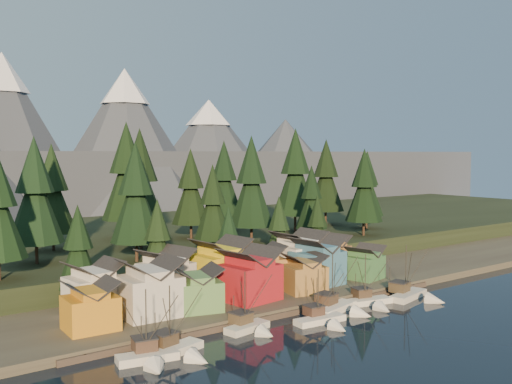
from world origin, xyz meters
TOP-DOWN VIEW (x-y plane):
  - ground at (0.00, 0.00)m, footprint 500.00×500.00m
  - shore_strip at (0.00, 40.00)m, footprint 400.00×50.00m
  - hillside at (0.00, 90.00)m, footprint 420.00×100.00m
  - dock at (0.00, 16.50)m, footprint 80.00×4.00m
  - boat_0 at (-29.09, 8.68)m, footprint 9.24×9.82m
  - boat_1 at (-24.46, 8.83)m, footprint 10.49×10.98m
  - boat_2 at (-9.52, 11.57)m, footprint 8.62×9.21m
  - boat_3 at (2.92, 7.53)m, footprint 9.91×10.67m
  - boat_4 at (10.40, 11.04)m, footprint 11.00×11.50m
  - boat_5 at (18.31, 11.03)m, footprint 10.75×11.33m
  - boat_6 at (28.92, 9.09)m, footprint 11.31×11.87m
  - house_front_0 at (-31.86, 23.66)m, footprint 8.02×7.61m
  - house_front_1 at (-20.93, 25.24)m, footprint 9.81×9.44m
  - house_front_2 at (-12.59, 23.60)m, footprint 9.63×9.68m
  - house_front_3 at (-1.10, 23.65)m, footprint 10.86×10.47m
  - house_front_4 at (11.34, 22.56)m, footprint 9.08×9.53m
  - house_front_5 at (17.80, 25.48)m, footprint 10.44×9.65m
  - house_front_6 at (30.10, 23.45)m, footprint 8.70×8.40m
  - house_back_0 at (-28.37, 31.58)m, footprint 9.35×9.05m
  - house_back_1 at (-13.55, 33.64)m, footprint 10.29×10.37m
  - house_back_2 at (-1.60, 32.96)m, footprint 10.71×9.96m
  - house_back_3 at (6.73, 30.47)m, footprint 10.31×9.60m
  - house_back_4 at (17.91, 31.63)m, footprint 10.11×9.74m
  - house_back_5 at (27.68, 32.38)m, footprint 8.91×8.99m
  - tree_hill_3 at (-30.00, 60.00)m, footprint 11.51×11.51m
  - tree_hill_4 at (-22.00, 75.00)m, footprint 10.97×10.97m
  - tree_hill_5 at (-12.00, 50.00)m, footprint 11.05×11.05m
  - tree_hill_6 at (-4.00, 65.00)m, footprint 12.56×12.56m
  - tree_hill_7 at (6.00, 48.00)m, footprint 8.89×8.89m
  - tree_hill_8 at (14.00, 72.00)m, footprint 10.53×10.53m
  - tree_hill_9 at (22.00, 55.00)m, footprint 11.91×11.91m
  - tree_hill_10 at (30.00, 80.00)m, footprint 11.60×11.60m
  - tree_hill_11 at (38.00, 50.00)m, footprint 8.59×8.59m
  - tree_hill_12 at (46.00, 66.00)m, footprint 13.11×13.11m
  - tree_hill_13 at (56.00, 48.00)m, footprint 10.54×10.54m
  - tree_hill_14 at (64.00, 72.00)m, footprint 11.92×11.92m
  - tree_hill_15 at (0.00, 82.00)m, footprint 13.63×13.63m
  - tree_hill_17 at (68.00, 58.00)m, footprint 10.26×10.26m
  - tree_shore_0 at (-28.00, 40.00)m, footprint 7.89×7.89m
  - tree_shore_1 at (-12.00, 40.00)m, footprint 8.02×8.02m
  - tree_shore_2 at (5.00, 40.00)m, footprint 6.98×6.98m
  - tree_shore_3 at (19.00, 40.00)m, footprint 7.67×7.67m
  - tree_shore_4 at (31.00, 40.00)m, footprint 7.55×7.55m

SIDE VIEW (x-z plane):
  - ground at x=0.00m, z-range 0.00..0.00m
  - dock at x=0.00m, z-range 0.00..1.00m
  - shore_strip at x=0.00m, z-range 0.00..1.50m
  - boat_3 at x=2.92m, z-range -3.29..7.03m
  - boat_5 at x=18.31m, z-range -3.46..7.31m
  - boat_1 at x=-24.46m, z-range -3.53..7.70m
  - boat_2 at x=-9.52m, z-range -3.25..7.68m
  - boat_4 at x=10.40m, z-range -3.72..8.16m
  - boat_6 at x=28.92m, z-range -3.79..8.24m
  - boat_0 at x=-29.09m, z-range -3.41..7.93m
  - hillside at x=0.00m, z-range 0.00..6.00m
  - house_front_6 at x=30.10m, z-range 1.69..9.02m
  - house_front_4 at x=11.34m, z-range 1.69..9.36m
  - house_front_2 at x=-12.59m, z-range 1.70..9.43m
  - house_front_0 at x=-31.86m, z-range 1.70..9.46m
  - house_back_5 at x=27.68m, z-range 1.72..10.52m
  - house_back_3 at x=6.73m, z-range 1.73..10.62m
  - house_back_0 at x=-28.37m, z-range 1.73..10.96m
  - house_back_1 at x=-13.55m, z-range 1.74..11.34m
  - house_front_1 at x=-20.93m, z-range 1.75..11.57m
  - house_front_3 at x=-1.10m, z-range 1.75..11.59m
  - house_front_5 at x=17.80m, z-range 1.76..11.88m
  - house_back_2 at x=-1.60m, z-range 1.77..12.35m
  - house_back_4 at x=17.91m, z-range 1.77..12.41m
  - tree_shore_2 at x=5.00m, z-range 2.25..18.51m
  - tree_shore_4 at x=31.00m, z-range 2.31..19.90m
  - tree_shore_3 at x=19.00m, z-range 2.33..20.19m
  - tree_shore_0 at x=-28.00m, z-range 2.35..20.74m
  - tree_shore_1 at x=-12.00m, z-range 2.36..21.05m
  - tree_hill_11 at x=38.00m, z-range 6.93..26.95m
  - tree_hill_7 at x=6.00m, z-range 6.96..27.68m
  - tree_hill_17 at x=68.00m, z-range 7.11..31.02m
  - tree_hill_8 at x=14.00m, z-range 7.14..31.67m
  - tree_hill_13 at x=56.00m, z-range 7.14..31.70m
  - tree_hill_4 at x=-22.00m, z-range 7.19..32.75m
  - tree_hill_5 at x=-12.00m, z-range 7.20..32.95m
  - tree_hill_3 at x=-30.00m, z-range 7.25..34.07m
  - tree_hill_10 at x=30.00m, z-range 7.26..34.28m
  - tree_hill_9 at x=22.00m, z-range 7.30..35.05m
  - tree_hill_14 at x=64.00m, z-range 7.30..35.06m
  - tree_hill_6 at x=-4.00m, z-range 7.37..36.63m
  - tree_hill_12 at x=46.00m, z-range 7.43..37.98m
  - tree_hill_15 at x=0.00m, z-range 7.49..39.23m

